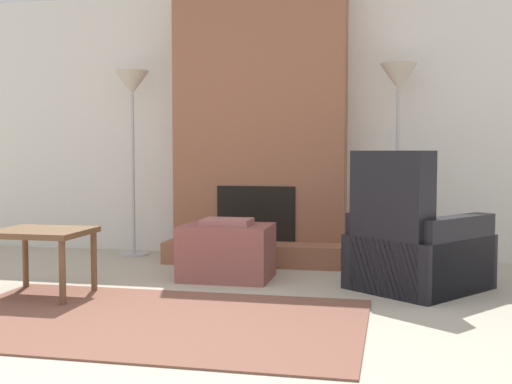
% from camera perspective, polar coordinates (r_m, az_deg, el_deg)
% --- Properties ---
extents(ground_plane, '(24.00, 24.00, 0.00)m').
position_cam_1_polar(ground_plane, '(3.36, -10.69, -14.26)').
color(ground_plane, '#B2A893').
extents(wall_back, '(7.14, 0.06, 2.60)m').
position_cam_1_polar(wall_back, '(6.36, 0.78, 6.09)').
color(wall_back, silver).
rests_on(wall_back, ground_plane).
extents(fireplace, '(1.63, 0.73, 2.60)m').
position_cam_1_polar(fireplace, '(6.11, 0.33, 5.42)').
color(fireplace, '#935B42').
rests_on(fireplace, ground_plane).
extents(ottoman, '(0.71, 0.53, 0.49)m').
position_cam_1_polar(ottoman, '(5.18, -2.59, -5.26)').
color(ottoman, '#8C4C47').
rests_on(ottoman, ground_plane).
extents(armchair, '(1.15, 1.17, 1.03)m').
position_cam_1_polar(armchair, '(4.90, 13.79, -5.05)').
color(armchair, black).
rests_on(armchair, ground_plane).
extents(side_table, '(0.64, 0.54, 0.48)m').
position_cam_1_polar(side_table, '(4.76, -18.47, -3.97)').
color(side_table, brown).
rests_on(side_table, ground_plane).
extents(floor_lamp_left, '(0.33, 0.33, 1.81)m').
position_cam_1_polar(floor_lamp_left, '(6.45, -10.94, 8.31)').
color(floor_lamp_left, '#ADADB2').
rests_on(floor_lamp_left, ground_plane).
extents(floor_lamp_right, '(0.33, 0.33, 1.81)m').
position_cam_1_polar(floor_lamp_right, '(5.94, 12.54, 8.68)').
color(floor_lamp_right, '#ADADB2').
rests_on(floor_lamp_right, ground_plane).
extents(area_rug, '(2.59, 1.57, 0.01)m').
position_cam_1_polar(area_rug, '(4.02, -9.40, -11.15)').
color(area_rug, brown).
rests_on(area_rug, ground_plane).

